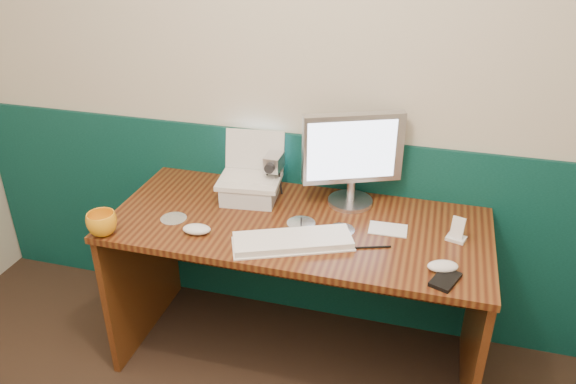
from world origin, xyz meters
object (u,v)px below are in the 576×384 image
(mug, at_px, (102,224))
(camcorder, at_px, (274,173))
(laptop, at_px, (249,160))
(monitor, at_px, (353,159))
(keyboard, at_px, (293,242))
(desk, at_px, (297,293))

(mug, distance_m, camcorder, 0.77)
(mug, bearing_deg, camcorder, 41.65)
(mug, bearing_deg, laptop, 42.67)
(monitor, height_order, camcorder, monitor)
(keyboard, distance_m, camcorder, 0.44)
(laptop, xyz_separation_m, mug, (-0.48, -0.44, -0.15))
(laptop, distance_m, mug, 0.67)
(laptop, height_order, keyboard, laptop)
(desk, xyz_separation_m, mug, (-0.74, -0.30, 0.42))
(monitor, relative_size, keyboard, 0.93)
(laptop, distance_m, monitor, 0.45)
(monitor, distance_m, mug, 1.08)
(mug, xyz_separation_m, camcorder, (0.57, 0.51, 0.06))
(monitor, bearing_deg, camcorder, 159.49)
(laptop, xyz_separation_m, camcorder, (0.09, 0.07, -0.08))
(desk, distance_m, keyboard, 0.43)
(camcorder, bearing_deg, keyboard, -63.14)
(keyboard, bearing_deg, laptop, 108.87)
(mug, bearing_deg, monitor, 29.76)
(desk, height_order, monitor, monitor)
(laptop, xyz_separation_m, keyboard, (0.29, -0.31, -0.18))
(laptop, bearing_deg, desk, -34.72)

